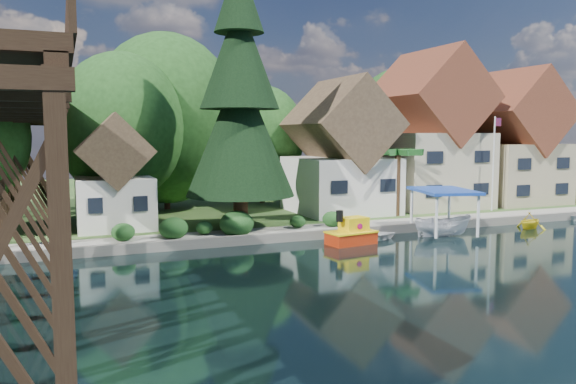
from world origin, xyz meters
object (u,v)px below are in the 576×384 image
conifer (240,99)px  flagpole (494,153)px  house_left (340,156)px  boat_yellow (530,219)px  house_center (428,140)px  house_right (511,146)px  shed (114,180)px  trestle_bridge (24,167)px  palm_tree (398,154)px  boat_white_a (369,234)px  tugboat (352,233)px  boat_canopy (443,216)px

conifer → flagpole: bearing=0.8°
house_left → flagpole: bearing=-19.3°
conifer → boat_yellow: bearing=-14.9°
house_left → house_center: house_center is taller
house_right → conifer: 28.58m
shed → conifer: 10.16m
house_left → shed: bearing=-175.2°
trestle_bridge → conifer: 14.94m
house_center → shed: 27.20m
trestle_bridge → palm_tree: size_ratio=7.93×
boat_white_a → boat_yellow: 13.17m
house_center → palm_tree: bearing=-143.9°
conifer → house_left: bearing=24.7°
house_left → flagpole: size_ratio=1.40×
house_center → boat_white_a: (-11.63, -9.86, -6.02)m
boat_white_a → house_center: bearing=-40.4°
tugboat → boat_yellow: 14.93m
shed → tugboat: bearing=-32.8°
boat_yellow → boat_canopy: bearing=71.7°
shed → boat_yellow: 29.95m
conifer → flagpole: (22.20, 0.33, -3.93)m
house_right → shed: 36.08m
shed → boat_canopy: 22.51m
trestle_bridge → boat_white_a: size_ratio=11.62×
house_right → house_left: bearing=-180.0°
trestle_bridge → conifer: conifer is taller
house_left → conifer: (-9.99, -4.60, 4.11)m
trestle_bridge → house_center: house_center is taller
house_right → boat_canopy: size_ratio=2.19×
trestle_bridge → flagpole: trestle_bridge is taller
boat_canopy → shed: bearing=157.0°
shed → boat_white_a: (15.37, -7.86, -3.43)m
shed → boat_canopy: bearing=-23.0°
trestle_bridge → house_right: size_ratio=3.55×
tugboat → boat_white_a: 2.02m
trestle_bridge → shed: size_ratio=5.63×
shed → boat_canopy: shed is taller
house_right → shed: size_ratio=1.59×
house_left → house_right: (18.00, 0.00, 0.64)m
palm_tree → tugboat: bearing=-139.3°
flagpole → boat_yellow: 7.62m
trestle_bridge → boat_canopy: 25.90m
boat_yellow → house_right: bearing=-56.2°
shed → conifer: conifer is taller
house_left → shed: (-18.00, -1.50, -1.31)m
boat_canopy → house_right: bearing=33.6°
palm_tree → house_right: bearing=14.4°
house_left → conifer: bearing=-155.3°
flagpole → boat_yellow: size_ratio=3.04×
house_center → flagpole: bearing=-56.1°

